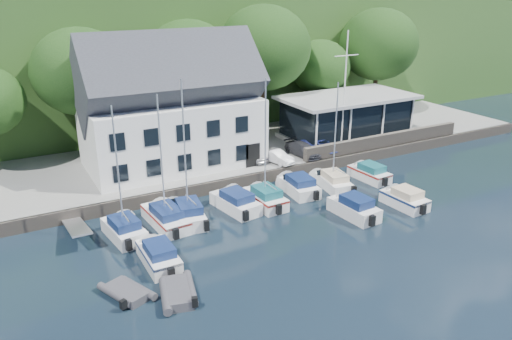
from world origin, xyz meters
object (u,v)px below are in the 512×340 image
object	(u,v)px
boat_r1_0	(118,172)
boat_r1_3	(235,200)
car_dgrey	(303,149)
dinghy_1	(178,291)
boat_r1_2	(185,158)
club_pavilion	(346,116)
car_blue	(320,145)
boat_r1_1	(162,164)
boat_r2_0	(158,253)
boat_r1_6	(335,138)
boat_r2_4	(405,197)
boat_r2_3	(354,206)
dinghy_0	(127,291)
flagpole	(344,92)
boat_r1_5	(299,184)
car_white	(277,156)
boat_r1_4	(265,147)
harbor_building	(171,113)
boat_r1_7	(370,171)
car_silver	(253,155)

from	to	relation	value
boat_r1_0	boat_r1_3	world-z (taller)	boat_r1_0
car_dgrey	dinghy_1	bearing A→B (deg)	-146.79
boat_r1_2	club_pavilion	bearing A→B (deg)	32.51
car_blue	dinghy_1	bearing A→B (deg)	-153.33
boat_r1_2	dinghy_1	distance (m)	9.93
boat_r1_0	boat_r1_1	bearing A→B (deg)	1.99
boat_r1_1	boat_r2_0	world-z (taller)	boat_r1_1
boat_r1_1	boat_r2_0	bearing A→B (deg)	-117.67
club_pavilion	dinghy_1	size ratio (longest dim) A/B	4.14
boat_r1_6	car_blue	bearing A→B (deg)	73.26
boat_r1_1	boat_r2_4	size ratio (longest dim) A/B	1.77
car_blue	dinghy_1	world-z (taller)	car_blue
car_dgrey	dinghy_1	distance (m)	21.70
car_dgrey	boat_r2_3	world-z (taller)	car_dgrey
boat_r2_0	boat_r2_3	world-z (taller)	boat_r2_3
boat_r1_3	car_blue	bearing A→B (deg)	17.26
boat_r2_3	boat_r2_4	world-z (taller)	boat_r2_3
dinghy_0	car_blue	bearing A→B (deg)	7.98
boat_r2_4	boat_r2_3	bearing A→B (deg)	170.15
flagpole	boat_r1_6	xyz separation A→B (m)	(-4.86, -5.27, -2.15)
boat_r1_5	car_blue	bearing A→B (deg)	46.78
car_white	boat_r1_2	world-z (taller)	boat_r1_2
boat_r2_0	dinghy_0	size ratio (longest dim) A/B	1.95
boat_r1_3	boat_r1_4	distance (m)	4.45
dinghy_0	boat_r2_4	bearing A→B (deg)	-18.60
flagpole	boat_r1_4	size ratio (longest dim) A/B	1.17
boat_r2_0	dinghy_0	distance (m)	3.41
harbor_building	boat_r1_5	world-z (taller)	harbor_building
car_dgrey	boat_r1_7	bearing A→B (deg)	-66.18
flagpole	dinghy_0	world-z (taller)	flagpole
boat_r1_4	boat_r1_3	bearing A→B (deg)	168.01
car_dgrey	boat_r1_3	distance (m)	10.86
car_white	dinghy_1	xyz separation A→B (m)	(-13.85, -13.17, -1.17)
boat_r1_0	boat_r1_4	xyz separation A→B (m)	(10.44, 0.03, -0.00)
boat_r1_1	boat_r2_4	bearing A→B (deg)	-22.77
boat_r1_0	club_pavilion	bearing A→B (deg)	12.70
boat_r1_1	dinghy_0	distance (m)	9.23
boat_r1_2	dinghy_0	world-z (taller)	boat_r1_2
boat_r1_5	boat_r2_4	size ratio (longest dim) A/B	1.12
boat_r1_7	boat_r2_4	bearing A→B (deg)	-107.60
boat_r1_0	boat_r2_4	size ratio (longest dim) A/B	1.82
car_silver	boat_r1_7	xyz separation A→B (m)	(7.71, -6.26, -0.83)
club_pavilion	boat_r1_5	size ratio (longest dim) A/B	2.34
boat_r1_3	boat_r1_6	bearing A→B (deg)	-8.75
flagpole	boat_r1_0	size ratio (longest dim) A/B	1.17
boat_r1_2	boat_r1_4	bearing A→B (deg)	6.68
car_dgrey	boat_r1_1	size ratio (longest dim) A/B	0.45
boat_r1_6	club_pavilion	bearing A→B (deg)	56.47
car_dgrey	car_blue	distance (m)	2.06
car_white	boat_r1_5	size ratio (longest dim) A/B	0.58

